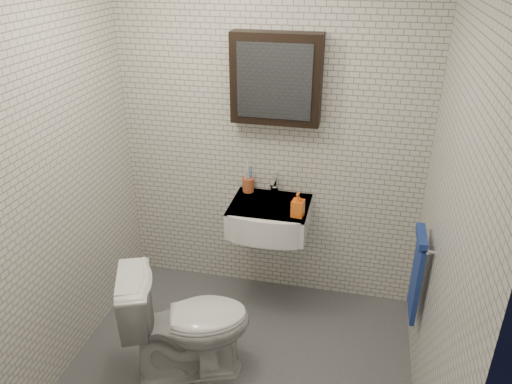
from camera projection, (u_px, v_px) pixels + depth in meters
ground at (237, 373)px, 3.22m from camera, size 2.20×2.00×0.01m
room_shell at (233, 166)px, 2.58m from camera, size 2.22×2.02×2.51m
washbasin at (269, 218)px, 3.52m from camera, size 0.55×0.50×0.20m
faucet at (274, 186)px, 3.62m from camera, size 0.06×0.20×0.15m
mirror_cabinet at (276, 79)px, 3.27m from camera, size 0.60×0.15×0.60m
towel_rail at (417, 271)px, 3.00m from camera, size 0.09×0.30×0.58m
toothbrush_cup at (248, 184)px, 3.67m from camera, size 0.09×0.09×0.23m
soap_bottle at (298, 204)px, 3.32m from camera, size 0.09×0.09×0.18m
toilet at (187, 322)px, 3.09m from camera, size 0.88×0.69×0.78m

